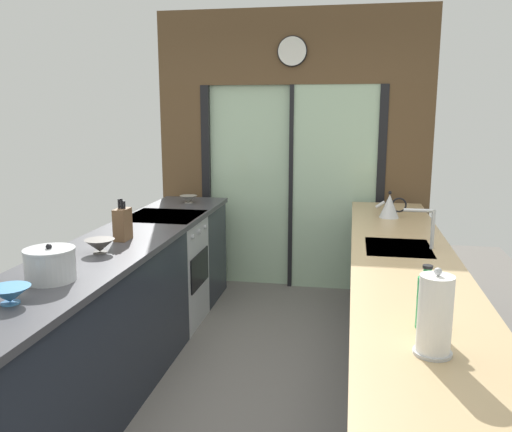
# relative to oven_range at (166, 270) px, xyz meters

# --- Properties ---
(ground_plane) EXTENTS (5.04, 7.60, 0.02)m
(ground_plane) POSITION_rel_oven_range_xyz_m (0.91, -0.65, -0.47)
(ground_plane) COLOR slate
(back_wall_unit) EXTENTS (2.64, 0.12, 2.70)m
(back_wall_unit) POSITION_rel_oven_range_xyz_m (0.91, 1.15, 1.07)
(back_wall_unit) COLOR brown
(back_wall_unit) RESTS_ON ground_plane
(left_counter_run) EXTENTS (0.62, 3.80, 0.92)m
(left_counter_run) POSITION_rel_oven_range_xyz_m (-0.00, -1.12, 0.01)
(left_counter_run) COLOR #1E232D
(left_counter_run) RESTS_ON ground_plane
(right_counter_run) EXTENTS (0.62, 3.80, 0.92)m
(right_counter_run) POSITION_rel_oven_range_xyz_m (1.82, -0.95, 0.01)
(right_counter_run) COLOR #1E232D
(right_counter_run) RESTS_ON ground_plane
(sink_faucet) EXTENTS (0.19, 0.02, 0.25)m
(sink_faucet) POSITION_rel_oven_range_xyz_m (1.96, -0.70, 0.63)
(sink_faucet) COLOR #B7BABC
(sink_faucet) RESTS_ON right_counter_run
(oven_range) EXTENTS (0.60, 0.60, 0.92)m
(oven_range) POSITION_rel_oven_range_xyz_m (0.00, 0.00, 0.00)
(oven_range) COLOR #B7BABC
(oven_range) RESTS_ON ground_plane
(mixing_bowl_near) EXTENTS (0.18, 0.18, 0.08)m
(mixing_bowl_near) POSITION_rel_oven_range_xyz_m (0.02, -2.03, 0.51)
(mixing_bowl_near) COLOR teal
(mixing_bowl_near) RESTS_ON left_counter_run
(mixing_bowl_mid) EXTENTS (0.18, 0.18, 0.08)m
(mixing_bowl_mid) POSITION_rel_oven_range_xyz_m (0.02, -1.16, 0.51)
(mixing_bowl_mid) COLOR #514C47
(mixing_bowl_mid) RESTS_ON left_counter_run
(mixing_bowl_far) EXTENTS (0.16, 0.16, 0.07)m
(mixing_bowl_far) POSITION_rel_oven_range_xyz_m (0.02, 0.61, 0.50)
(mixing_bowl_far) COLOR gray
(mixing_bowl_far) RESTS_ON left_counter_run
(knife_block) EXTENTS (0.08, 0.14, 0.28)m
(knife_block) POSITION_rel_oven_range_xyz_m (0.02, -0.83, 0.57)
(knife_block) COLOR brown
(knife_block) RESTS_ON left_counter_run
(stock_pot) EXTENTS (0.25, 0.25, 0.19)m
(stock_pot) POSITION_rel_oven_range_xyz_m (0.02, -1.70, 0.55)
(stock_pot) COLOR #B7BABC
(stock_pot) RESTS_ON left_counter_run
(kettle) EXTENTS (0.24, 0.16, 0.21)m
(kettle) POSITION_rel_oven_range_xyz_m (1.80, 0.25, 0.56)
(kettle) COLOR #B7BABC
(kettle) RESTS_ON right_counter_run
(soap_bottle) EXTENTS (0.07, 0.07, 0.26)m
(soap_bottle) POSITION_rel_oven_range_xyz_m (1.80, -1.97, 0.57)
(soap_bottle) COLOR #339E56
(soap_bottle) RESTS_ON right_counter_run
(paper_towel_roll) EXTENTS (0.14, 0.14, 0.32)m
(paper_towel_roll) POSITION_rel_oven_range_xyz_m (1.80, -2.21, 0.61)
(paper_towel_roll) COLOR #B7BABC
(paper_towel_roll) RESTS_ON right_counter_run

